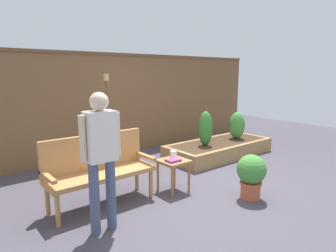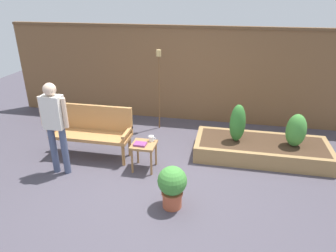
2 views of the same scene
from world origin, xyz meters
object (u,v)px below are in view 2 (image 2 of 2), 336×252
at_px(side_table, 144,148).
at_px(tiki_torch, 159,76).
at_px(shrub_near_bench, 238,123).
at_px(book_on_table, 140,144).
at_px(shrub_far_corner, 296,130).
at_px(person_by_bench, 55,121).
at_px(garden_bench, 93,128).
at_px(potted_boxwood, 172,185).
at_px(cup_on_table, 151,139).

relative_size(side_table, tiki_torch, 0.28).
height_order(side_table, shrub_near_bench, shrub_near_bench).
bearing_deg(book_on_table, shrub_far_corner, 21.15).
bearing_deg(person_by_bench, side_table, 15.68).
xyz_separation_m(side_table, tiki_torch, (-0.14, 1.75, 0.79)).
relative_size(garden_bench, tiki_torch, 0.83).
xyz_separation_m(potted_boxwood, shrub_near_bench, (0.87, 1.71, 0.28)).
height_order(garden_bench, person_by_bench, person_by_bench).
distance_m(cup_on_table, person_by_bench, 1.58).
distance_m(side_table, shrub_near_bench, 1.74).
height_order(book_on_table, potted_boxwood, potted_boxwood).
bearing_deg(book_on_table, garden_bench, 162.80).
bearing_deg(garden_bench, person_by_bench, -112.95).
relative_size(side_table, cup_on_table, 3.79).
distance_m(shrub_far_corner, tiki_torch, 2.89).
height_order(potted_boxwood, shrub_far_corner, shrub_far_corner).
distance_m(cup_on_table, shrub_far_corner, 2.52).
bearing_deg(shrub_near_bench, person_by_bench, -157.62).
xyz_separation_m(book_on_table, potted_boxwood, (0.71, -0.85, -0.13)).
height_order(shrub_near_bench, tiki_torch, tiki_torch).
height_order(shrub_far_corner, tiki_torch, tiki_torch).
height_order(book_on_table, shrub_far_corner, shrub_far_corner).
distance_m(shrub_near_bench, shrub_far_corner, 1.01).
bearing_deg(side_table, cup_on_table, 51.16).
bearing_deg(shrub_near_bench, potted_boxwood, -116.95).
distance_m(shrub_near_bench, person_by_bench, 3.12).
height_order(side_table, potted_boxwood, potted_boxwood).
relative_size(cup_on_table, book_on_table, 0.63).
bearing_deg(tiki_torch, cup_on_table, -81.57).
bearing_deg(shrub_near_bench, cup_on_table, -154.53).
height_order(cup_on_table, person_by_bench, person_by_bench).
xyz_separation_m(garden_bench, side_table, (1.05, -0.31, -0.15)).
height_order(shrub_far_corner, person_by_bench, person_by_bench).
height_order(cup_on_table, shrub_near_bench, shrub_near_bench).
bearing_deg(tiki_torch, potted_boxwood, -73.24).
height_order(tiki_torch, person_by_bench, tiki_torch).
relative_size(shrub_near_bench, shrub_far_corner, 1.17).
bearing_deg(book_on_table, tiki_torch, 95.72).
bearing_deg(side_table, tiki_torch, 94.56).
bearing_deg(tiki_torch, side_table, -85.44).
distance_m(book_on_table, shrub_near_bench, 1.80).
bearing_deg(garden_bench, cup_on_table, -9.31).
xyz_separation_m(garden_bench, tiki_torch, (0.91, 1.43, 0.64)).
height_order(garden_bench, cup_on_table, garden_bench).
bearing_deg(shrub_near_bench, book_on_table, -151.48).
distance_m(tiki_torch, person_by_bench, 2.46).
relative_size(side_table, shrub_near_bench, 0.68).
relative_size(potted_boxwood, person_by_bench, 0.41).
relative_size(book_on_table, person_by_bench, 0.13).
distance_m(garden_bench, side_table, 1.11).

